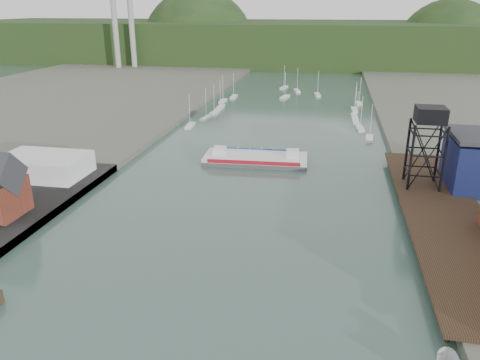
% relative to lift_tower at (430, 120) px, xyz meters
% --- Properties ---
extents(east_pier, '(14.00, 70.00, 2.45)m').
position_rel_lift_tower_xyz_m(east_pier, '(2.00, -13.00, -13.75)').
color(east_pier, black).
rests_on(east_pier, ground).
extents(white_shed, '(18.00, 12.00, 4.50)m').
position_rel_lift_tower_xyz_m(white_shed, '(-79.00, -8.00, -11.80)').
color(white_shed, silver).
rests_on(white_shed, west_quay).
extents(lift_tower, '(6.50, 6.50, 16.00)m').
position_rel_lift_tower_xyz_m(lift_tower, '(0.00, 0.00, 0.00)').
color(lift_tower, black).
rests_on(lift_tower, east_pier).
extents(marina_sailboats, '(57.71, 92.65, 0.90)m').
position_rel_lift_tower_xyz_m(marina_sailboats, '(-34.92, 80.46, -15.30)').
color(marina_sailboats, silver).
rests_on(marina_sailboats, ground).
extents(smokestacks, '(11.20, 8.20, 60.00)m').
position_rel_lift_tower_xyz_m(smokestacks, '(-141.00, 174.50, 14.35)').
color(smokestacks, gray).
rests_on(smokestacks, ground).
extents(distant_hills, '(500.00, 120.00, 80.00)m').
position_rel_lift_tower_xyz_m(distant_hills, '(-38.98, 243.35, -5.27)').
color(distant_hills, black).
rests_on(distant_hills, ground).
extents(chain_ferry, '(25.55, 11.46, 3.60)m').
position_rel_lift_tower_xyz_m(chain_ferry, '(-36.21, 14.33, -14.61)').
color(chain_ferry, '#454547').
rests_on(chain_ferry, ground).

